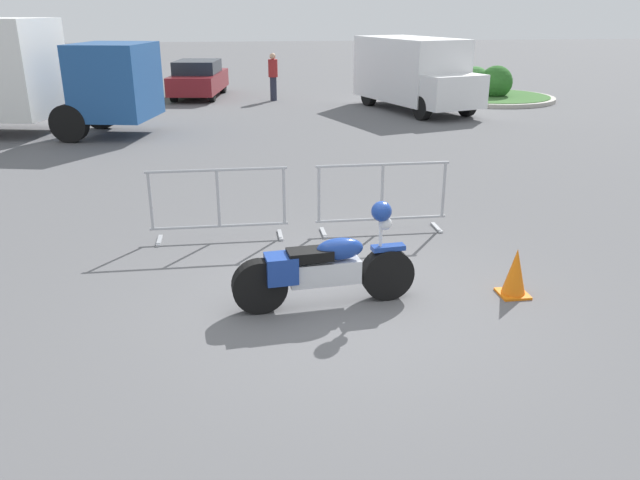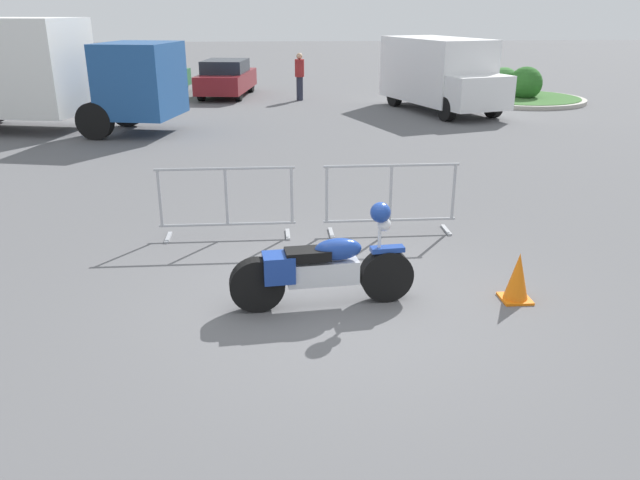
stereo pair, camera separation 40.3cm
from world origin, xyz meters
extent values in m
plane|color=#5B5B5E|center=(0.00, 0.00, 0.00)|extent=(120.00, 120.00, 0.00)
cylinder|color=black|center=(0.53, 0.13, 0.31)|extent=(0.63, 0.23, 0.62)
cylinder|color=black|center=(-0.97, -0.01, 0.31)|extent=(0.63, 0.23, 0.62)
cube|color=silver|center=(-0.22, 0.06, 0.41)|extent=(0.83, 0.31, 0.27)
ellipsoid|color=navy|center=(-0.05, 0.07, 0.68)|extent=(0.56, 0.30, 0.25)
cube|color=black|center=(-0.39, 0.04, 0.64)|extent=(0.53, 0.32, 0.12)
cube|color=navy|center=(-0.72, 0.01, 0.50)|extent=(0.38, 0.34, 0.31)
cube|color=navy|center=(0.53, 0.13, 0.64)|extent=(0.40, 0.17, 0.06)
cylinder|color=silver|center=(0.43, 0.12, 0.77)|extent=(0.04, 0.04, 0.44)
sphere|color=silver|center=(0.48, 0.13, 0.94)|extent=(0.16, 0.16, 0.16)
sphere|color=navy|center=(0.43, 0.12, 1.09)|extent=(0.23, 0.23, 0.23)
cylinder|color=#9EA0A5|center=(-1.44, 2.44, 1.05)|extent=(2.02, 0.04, 0.04)
cylinder|color=#9EA0A5|center=(-1.44, 2.44, 0.20)|extent=(2.02, 0.04, 0.04)
cylinder|color=#9EA0A5|center=(-2.40, 2.44, 0.62)|extent=(0.04, 0.04, 0.85)
cylinder|color=#9EA0A5|center=(-1.44, 2.44, 0.62)|extent=(0.04, 0.04, 0.85)
cylinder|color=#9EA0A5|center=(-0.48, 2.44, 0.62)|extent=(0.04, 0.04, 0.85)
cube|color=#9EA0A5|center=(-2.33, 2.44, 0.01)|extent=(0.06, 0.44, 0.03)
cube|color=#9EA0A5|center=(-0.55, 2.44, 0.01)|extent=(0.06, 0.44, 0.03)
cylinder|color=#9EA0A5|center=(1.00, 2.44, 1.05)|extent=(2.02, 0.04, 0.04)
cylinder|color=#9EA0A5|center=(1.00, 2.44, 0.20)|extent=(2.02, 0.04, 0.04)
cylinder|color=#9EA0A5|center=(0.04, 2.44, 0.62)|extent=(0.04, 0.04, 0.85)
cylinder|color=#9EA0A5|center=(1.00, 2.44, 0.62)|extent=(0.04, 0.04, 0.85)
cylinder|color=#9EA0A5|center=(1.96, 2.44, 0.62)|extent=(0.04, 0.04, 0.85)
cube|color=#9EA0A5|center=(0.11, 2.44, 0.01)|extent=(0.06, 0.44, 0.03)
cube|color=#9EA0A5|center=(1.89, 2.44, 0.01)|extent=(0.06, 0.44, 0.03)
cube|color=#1E4C8C|center=(-4.17, 10.88, 1.43)|extent=(2.24, 2.53, 1.90)
cylinder|color=black|center=(-4.86, 12.02, 0.48)|extent=(1.00, 0.49, 0.96)
cylinder|color=black|center=(-5.29, 10.14, 0.48)|extent=(1.00, 0.49, 0.96)
cube|color=white|center=(4.73, 14.41, 1.31)|extent=(3.13, 4.51, 2.00)
cube|color=white|center=(5.48, 12.03, 0.84)|extent=(2.08, 1.43, 1.00)
cylinder|color=black|center=(6.16, 12.66, 0.36)|extent=(0.44, 0.76, 0.72)
cylinder|color=black|center=(4.55, 12.16, 0.36)|extent=(0.44, 0.76, 0.72)
cylinder|color=black|center=(5.17, 15.81, 0.36)|extent=(0.44, 0.76, 0.72)
cylinder|color=black|center=(3.57, 15.31, 0.36)|extent=(0.44, 0.76, 0.72)
cylinder|color=black|center=(-9.50, 19.65, 0.33)|extent=(0.32, 0.68, 0.66)
cube|color=#B21E19|center=(-7.77, 18.36, 0.56)|extent=(2.18, 4.16, 0.65)
cube|color=#1E232B|center=(-7.79, 18.22, 1.12)|extent=(1.77, 2.23, 0.46)
cylinder|color=black|center=(-8.25, 19.72, 0.30)|extent=(0.29, 0.61, 0.59)
cylinder|color=black|center=(-6.91, 19.52, 0.30)|extent=(0.29, 0.61, 0.59)
cylinder|color=black|center=(-8.62, 17.20, 0.30)|extent=(0.29, 0.61, 0.59)
cylinder|color=black|center=(-7.28, 17.00, 0.30)|extent=(0.29, 0.61, 0.59)
cube|color=#236B38|center=(-5.07, 18.56, 0.57)|extent=(2.21, 4.21, 0.65)
cube|color=#1E232B|center=(-5.10, 18.42, 1.13)|extent=(1.79, 2.25, 0.47)
cylinder|color=black|center=(-5.56, 19.93, 0.30)|extent=(0.29, 0.62, 0.60)
cylinder|color=black|center=(-4.21, 19.73, 0.30)|extent=(0.29, 0.62, 0.60)
cylinder|color=black|center=(-5.94, 17.39, 0.30)|extent=(0.29, 0.62, 0.60)
cylinder|color=black|center=(-4.59, 17.19, 0.30)|extent=(0.29, 0.62, 0.60)
cube|color=maroon|center=(-2.38, 18.38, 0.57)|extent=(2.23, 4.25, 0.66)
cube|color=#1E232B|center=(-2.40, 18.24, 1.14)|extent=(1.80, 2.27, 0.47)
cylinder|color=black|center=(-2.88, 19.76, 0.30)|extent=(0.29, 0.63, 0.60)
cylinder|color=black|center=(-1.51, 19.56, 0.30)|extent=(0.29, 0.63, 0.60)
cylinder|color=black|center=(-3.26, 17.20, 0.30)|extent=(0.29, 0.63, 0.60)
cylinder|color=black|center=(-1.89, 16.99, 0.30)|extent=(0.29, 0.63, 0.60)
cylinder|color=#262838|center=(0.36, 17.03, 0.42)|extent=(0.33, 0.33, 0.85)
cylinder|color=maroon|center=(0.36, 17.03, 1.16)|extent=(0.47, 0.47, 0.62)
sphere|color=tan|center=(0.36, 17.03, 1.58)|extent=(0.22, 0.22, 0.22)
cylinder|color=#ADA89E|center=(8.44, 16.13, 0.07)|extent=(4.53, 4.53, 0.14)
cylinder|color=#38662D|center=(8.44, 16.13, 0.15)|extent=(4.17, 4.17, 0.02)
sphere|color=#286023|center=(8.52, 16.07, 0.65)|extent=(1.19, 1.19, 1.19)
sphere|color=#286023|center=(8.67, 16.54, 0.48)|extent=(0.80, 0.80, 0.80)
sphere|color=#3D7A38|center=(7.92, 16.66, 0.61)|extent=(1.11, 1.11, 1.11)
cube|color=orange|center=(2.05, 0.00, 0.01)|extent=(0.34, 0.34, 0.03)
cone|color=orange|center=(2.05, 0.00, 0.31)|extent=(0.28, 0.28, 0.56)
camera|label=1|loc=(-1.17, -6.38, 3.23)|focal=35.00mm
camera|label=2|loc=(-0.77, -6.43, 3.23)|focal=35.00mm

